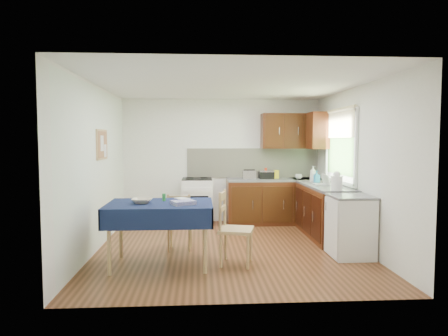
{
  "coord_description": "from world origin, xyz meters",
  "views": [
    {
      "loc": [
        -0.46,
        -6.04,
        1.67
      ],
      "look_at": [
        -0.06,
        0.34,
        1.22
      ],
      "focal_mm": 32.0,
      "sensor_mm": 36.0,
      "label": 1
    }
  ],
  "objects": [
    {
      "name": "soap_bottle_a",
      "position": [
        1.63,
        1.13,
        1.05
      ],
      "size": [
        0.16,
        0.16,
        0.3
      ],
      "primitive_type": "imported",
      "rotation": [
        0.0,
        0.0,
        0.79
      ],
      "color": "white",
      "rests_on": "worktop_right"
    },
    {
      "name": "chair_far",
      "position": [
        -0.75,
        -0.06,
        0.46
      ],
      "size": [
        0.4,
        0.4,
        0.87
      ],
      "rotation": [
        0.0,
        0.0,
        3.09
      ],
      "color": "tan",
      "rests_on": "ground"
    },
    {
      "name": "stove",
      "position": [
        -0.5,
        1.8,
        0.46
      ],
      "size": [
        0.6,
        0.61,
        0.92
      ],
      "color": "white",
      "rests_on": "ground"
    },
    {
      "name": "soap_bottle_b",
      "position": [
        1.68,
        1.07,
        1.01
      ],
      "size": [
        0.11,
        0.11,
        0.21
      ],
      "primitive_type": "imported",
      "rotation": [
        0.0,
        0.0,
        1.74
      ],
      "color": "#2079BD",
      "rests_on": "worktop_right"
    },
    {
      "name": "wall_right",
      "position": [
        2.0,
        0.0,
        1.25
      ],
      "size": [
        0.02,
        4.2,
        2.5
      ],
      "primitive_type": "cube",
      "color": "white",
      "rests_on": "ground"
    },
    {
      "name": "fridge",
      "position": [
        1.7,
        -0.55,
        0.44
      ],
      "size": [
        0.58,
        0.6,
        0.89
      ],
      "color": "white",
      "rests_on": "ground"
    },
    {
      "name": "ceiling",
      "position": [
        0.0,
        0.0,
        2.5
      ],
      "size": [
        4.0,
        4.2,
        0.02
      ],
      "primitive_type": "cube",
      "color": "white",
      "rests_on": "wall_back"
    },
    {
      "name": "dish_rack",
      "position": [
        1.71,
        0.61,
        0.92
      ],
      "size": [
        0.39,
        0.3,
        0.19
      ],
      "rotation": [
        0.0,
        0.0,
        -0.26
      ],
      "color": "#95959A",
      "rests_on": "worktop_right"
    },
    {
      "name": "window",
      "position": [
        1.97,
        0.7,
        1.65
      ],
      "size": [
        0.04,
        1.48,
        1.26
      ],
      "color": "#355C26",
      "rests_on": "wall_right"
    },
    {
      "name": "yellow_packet",
      "position": [
        1.08,
        1.87,
        0.98
      ],
      "size": [
        0.14,
        0.12,
        0.16
      ],
      "primitive_type": "cube",
      "rotation": [
        0.0,
        0.0,
        -0.33
      ],
      "color": "yellow",
      "rests_on": "worktop_back"
    },
    {
      "name": "corkboard",
      "position": [
        -1.97,
        0.3,
        1.6
      ],
      "size": [
        0.04,
        0.62,
        0.47
      ],
      "color": "tan",
      "rests_on": "wall_left"
    },
    {
      "name": "wall_front",
      "position": [
        0.0,
        -2.1,
        1.25
      ],
      "size": [
        4.0,
        0.02,
        2.5
      ],
      "primitive_type": "cube",
      "color": "white",
      "rests_on": "ground"
    },
    {
      "name": "chair_near",
      "position": [
        -0.01,
        -0.79,
        0.52
      ],
      "size": [
        0.53,
        0.53,
        0.99
      ],
      "rotation": [
        0.0,
        0.0,
        1.33
      ],
      "color": "tan",
      "rests_on": "ground"
    },
    {
      "name": "book",
      "position": [
        -0.76,
        -0.5,
        0.85
      ],
      "size": [
        0.24,
        0.25,
        0.02
      ],
      "primitive_type": "imported",
      "rotation": [
        0.0,
        0.0,
        0.64
      ],
      "color": "white",
      "rests_on": "dining_table"
    },
    {
      "name": "upper_cabinets",
      "position": [
        1.52,
        1.8,
        1.85
      ],
      "size": [
        1.2,
        0.85,
        0.7
      ],
      "color": "#321708",
      "rests_on": "wall_back"
    },
    {
      "name": "plate_bowl",
      "position": [
        -1.21,
        -0.79,
        0.87
      ],
      "size": [
        0.3,
        0.3,
        0.06
      ],
      "primitive_type": "imported",
      "rotation": [
        0.0,
        0.0,
        -0.15
      ],
      "color": "beige",
      "rests_on": "dining_table"
    },
    {
      "name": "base_cabinets",
      "position": [
        1.36,
        1.26,
        0.43
      ],
      "size": [
        1.9,
        2.3,
        0.86
      ],
      "color": "#321708",
      "rests_on": "ground"
    },
    {
      "name": "soap_bottle_c",
      "position": [
        1.69,
        0.06,
        0.99
      ],
      "size": [
        0.19,
        0.19,
        0.19
      ],
      "primitive_type": "imported",
      "rotation": [
        0.0,
        0.0,
        3.57
      ],
      "color": "green",
      "rests_on": "worktop_right"
    },
    {
      "name": "spice_jar",
      "position": [
        -0.94,
        -0.6,
        0.89
      ],
      "size": [
        0.05,
        0.05,
        0.1
      ],
      "primitive_type": "cylinder",
      "color": "green",
      "rests_on": "dining_table"
    },
    {
      "name": "sauce_bottle",
      "position": [
        0.86,
        1.74,
        1.01
      ],
      "size": [
        0.05,
        0.05,
        0.22
      ],
      "primitive_type": "cylinder",
      "color": "red",
      "rests_on": "worktop_back"
    },
    {
      "name": "cup",
      "position": [
        1.5,
        1.66,
        0.95
      ],
      "size": [
        0.17,
        0.17,
        0.1
      ],
      "primitive_type": "imported",
      "rotation": [
        0.0,
        0.0,
        0.38
      ],
      "color": "silver",
      "rests_on": "worktop_back"
    },
    {
      "name": "worktop_back",
      "position": [
        1.05,
        1.8,
        0.88
      ],
      "size": [
        1.9,
        0.6,
        0.04
      ],
      "primitive_type": "cube",
      "color": "slate",
      "rests_on": "base_cabinets"
    },
    {
      "name": "sandwich_press",
      "position": [
        0.88,
        1.83,
        0.98
      ],
      "size": [
        0.29,
        0.25,
        0.17
      ],
      "rotation": [
        0.0,
        0.0,
        0.03
      ],
      "color": "black",
      "rests_on": "worktop_back"
    },
    {
      "name": "wall_left",
      "position": [
        -2.0,
        0.0,
        1.25
      ],
      "size": [
        0.02,
        4.2,
        2.5
      ],
      "primitive_type": "cube",
      "color": "white",
      "rests_on": "ground"
    },
    {
      "name": "splashback",
      "position": [
        0.65,
        2.08,
        1.2
      ],
      "size": [
        2.7,
        0.02,
        0.6
      ],
      "primitive_type": "cube",
      "color": "beige",
      "rests_on": "wall_back"
    },
    {
      "name": "kettle",
      "position": [
        1.64,
        -0.1,
        1.03
      ],
      "size": [
        0.18,
        0.18,
        0.3
      ],
      "color": "white",
      "rests_on": "worktop_right"
    },
    {
      "name": "dining_table",
      "position": [
        -0.98,
        -0.78,
        0.73
      ],
      "size": [
        1.38,
        0.93,
        0.84
      ],
      "rotation": [
        0.0,
        0.0,
        -0.36
      ],
      "color": "#0D1337",
      "rests_on": "ground"
    },
    {
      "name": "floor",
      "position": [
        0.0,
        0.0,
        0.0
      ],
      "size": [
        4.2,
        4.2,
        0.0
      ],
      "primitive_type": "plane",
      "color": "#4C2A14",
      "rests_on": "ground"
    },
    {
      "name": "wall_back",
      "position": [
        0.0,
        2.1,
        1.25
      ],
      "size": [
        4.0,
        0.02,
        2.5
      ],
      "primitive_type": "cube",
      "color": "white",
      "rests_on": "ground"
    },
    {
      "name": "tea_towel",
      "position": [
        -0.67,
        -0.92,
        0.86
      ],
      "size": [
        0.35,
        0.32,
        0.05
      ],
      "primitive_type": "cube",
      "rotation": [
        0.0,
        0.0,
        0.42
      ],
      "color": "navy",
      "rests_on": "dining_table"
    },
    {
      "name": "toaster",
      "position": [
        0.52,
        1.69,
        0.99
      ],
      "size": [
        0.26,
        0.16,
        0.2
      ],
      "rotation": [
        0.0,
        0.0,
        0.4
      ],
      "color": "#B1B1B5",
      "rests_on": "worktop_back"
    },
    {
      "name": "worktop_right",
      "position": [
        1.7,
        0.65,
        0.88
      ],
      "size": [
        0.6,
        1.7,
        0.04
      ],
      "primitive_type": "cube",
      "color": "slate",
      "rests_on": "base_cabinets"
    },
    {
      "name": "worktop_corner",
      "position": [
        1.7,
        1.8,
        0.88
      ],
      "size": [
        0.6,
        0.6,
        0.04
      ],
      "primitive_type": "cube",
      "color": "slate",
      "rests_on": "base_cabinets"
    }
  ]
}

